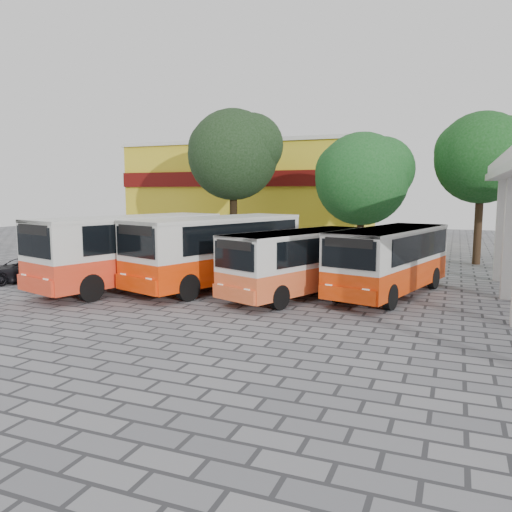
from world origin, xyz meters
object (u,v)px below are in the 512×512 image
at_px(parked_car, 21,270).
at_px(bus_centre_left, 217,247).
at_px(bus_far_left, 130,247).
at_px(bus_far_right, 390,257).
at_px(bus_centre_right, 300,259).

bearing_deg(parked_car, bus_centre_left, 41.04).
bearing_deg(bus_far_left, bus_far_right, 30.05).
xyz_separation_m(bus_far_left, bus_centre_left, (3.48, 1.46, -0.02)).
height_order(bus_far_left, bus_centre_right, bus_far_left).
distance_m(bus_centre_left, bus_centre_right, 3.94).
bearing_deg(bus_centre_right, bus_centre_left, -164.73).
relative_size(bus_far_left, parked_car, 2.34).
bearing_deg(bus_far_left, bus_centre_left, 39.55).
xyz_separation_m(bus_far_left, bus_far_right, (10.69, 2.52, -0.23)).
bearing_deg(bus_centre_left, bus_centre_right, 11.90).
distance_m(bus_centre_left, bus_far_right, 7.29).
height_order(bus_centre_left, bus_far_right, bus_centre_left).
bearing_deg(bus_far_right, bus_centre_right, -140.47).
bearing_deg(bus_far_right, bus_centre_left, -156.88).
relative_size(bus_centre_left, bus_centre_right, 1.17).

